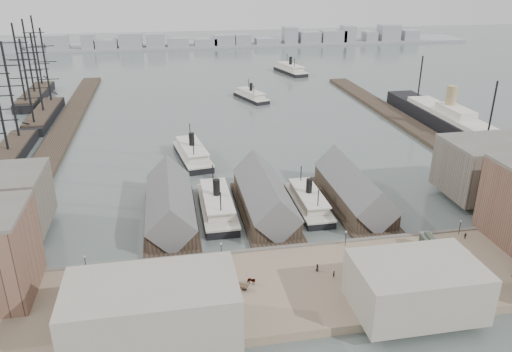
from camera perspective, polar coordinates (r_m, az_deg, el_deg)
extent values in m
plane|color=#4B5654|center=(126.10, 2.51, -7.74)|extent=(900.00, 900.00, 0.00)
cube|color=#7E6B55|center=(109.32, 4.91, -12.53)|extent=(180.00, 30.00, 2.00)
cube|color=#59544C|center=(121.18, 3.08, -8.50)|extent=(180.00, 1.20, 2.30)
cube|color=#2D231C|center=(219.35, -21.36, 4.48)|extent=(10.00, 220.00, 1.60)
cube|color=#2D231C|center=(230.05, 16.69, 5.91)|extent=(10.00, 180.00, 1.60)
cube|color=#2D231C|center=(137.21, -9.69, -5.09)|extent=(14.00, 42.00, 1.20)
cube|color=#2D231C|center=(136.69, -9.79, -3.75)|extent=(12.00, 36.00, 5.00)
cube|color=#59595B|center=(135.56, -9.86, -2.76)|extent=(12.60, 37.00, 12.60)
cube|color=#2D231C|center=(139.50, 1.05, -4.24)|extent=(14.00, 42.00, 1.20)
cube|color=#2D231C|center=(138.99, 0.98, -2.92)|extent=(12.00, 36.00, 5.00)
cube|color=#59595B|center=(137.88, 0.99, -1.95)|extent=(12.60, 37.00, 12.60)
cube|color=#2D231C|center=(146.44, 11.09, -3.32)|extent=(14.00, 42.00, 1.20)
cube|color=#2D231C|center=(145.96, 11.04, -2.06)|extent=(12.00, 36.00, 5.00)
cube|color=#59595B|center=(144.91, 11.12, -1.12)|extent=(12.60, 37.00, 12.60)
cube|color=#60564C|center=(161.91, 25.46, 0.82)|extent=(28.00, 20.00, 15.00)
cube|color=gray|center=(103.57, 17.81, -11.89)|extent=(24.00, 16.00, 10.00)
cube|color=gray|center=(92.70, -11.71, -14.99)|extent=(30.00, 16.00, 12.00)
cylinder|color=black|center=(117.29, -18.91, -9.50)|extent=(0.16, 0.16, 3.60)
sphere|color=beige|center=(116.32, -19.03, -8.71)|extent=(0.44, 0.44, 0.44)
cylinder|color=black|center=(116.05, -3.99, -8.54)|extent=(0.16, 0.16, 3.60)
sphere|color=beige|center=(115.07, -4.02, -7.73)|extent=(0.44, 0.44, 0.44)
cylinder|color=black|center=(122.39, 10.20, -7.09)|extent=(0.16, 0.16, 3.60)
sphere|color=beige|center=(121.47, 10.26, -6.31)|extent=(0.44, 0.44, 0.44)
cylinder|color=black|center=(135.25, 22.26, -5.50)|extent=(0.16, 0.16, 3.60)
sphere|color=beige|center=(134.41, 22.38, -4.79)|extent=(0.44, 0.44, 0.44)
cube|color=gray|center=(450.75, -7.46, 14.63)|extent=(500.00, 40.00, 2.00)
cube|color=gray|center=(455.65, -26.43, 13.13)|extent=(20.65, 14.00, 10.28)
cube|color=gray|center=(450.65, -23.70, 13.30)|extent=(14.71, 14.00, 7.23)
cube|color=gray|center=(447.11, -21.77, 13.91)|extent=(17.63, 14.00, 13.23)
cube|color=gray|center=(443.21, -18.59, 14.29)|extent=(10.74, 14.00, 13.58)
cube|color=gray|center=(441.95, -16.75, 14.16)|extent=(18.06, 14.00, 8.64)
cube|color=gray|center=(440.07, -14.13, 14.70)|extent=(18.55, 14.00, 13.29)
cube|color=gray|center=(439.45, -11.41, 14.86)|extent=(15.33, 14.00, 12.47)
cube|color=gray|center=(439.90, -8.91, 14.79)|extent=(17.56, 14.00, 8.72)
cube|color=gray|center=(441.32, -5.79, 14.90)|extent=(18.76, 14.00, 7.63)
cube|color=gray|center=(442.76, -3.68, 15.16)|extent=(17.61, 14.00, 10.35)
cube|color=gray|center=(444.99, -1.54, 15.24)|extent=(13.38, 14.00, 10.30)
cube|color=gray|center=(449.09, 1.28, 15.08)|extent=(20.73, 14.00, 6.75)
cube|color=gray|center=(453.01, 3.87, 15.67)|extent=(11.51, 14.00, 15.57)
cube|color=gray|center=(457.96, 6.10, 15.40)|extent=(18.17, 14.00, 11.26)
cube|color=gray|center=(464.49, 8.77, 15.41)|extent=(21.81, 14.00, 11.83)
cube|color=gray|center=(468.94, 10.45, 15.60)|extent=(11.12, 14.00, 15.50)
cube|color=gray|center=(476.87, 12.83, 15.22)|extent=(10.90, 14.00, 10.29)
cube|color=gray|center=(483.90, 14.92, 15.46)|extent=(17.95, 14.00, 15.72)
cube|color=gray|center=(492.94, 17.07, 15.05)|extent=(14.21, 14.00, 10.51)
cube|color=black|center=(140.92, -4.45, -3.85)|extent=(8.62, 30.15, 1.94)
cube|color=beige|center=(140.30, -4.47, -3.34)|extent=(9.05, 30.15, 0.54)
cube|color=beige|center=(139.64, -4.49, -2.78)|extent=(7.00, 21.54, 2.37)
cube|color=beige|center=(139.00, -4.51, -2.22)|extent=(7.54, 23.69, 0.43)
cylinder|color=black|center=(138.02, -4.54, -1.33)|extent=(1.94, 1.94, 4.85)
cylinder|color=black|center=(146.96, -4.95, 0.11)|extent=(0.32, 0.32, 6.46)
cylinder|color=black|center=(129.37, -4.06, -3.15)|extent=(0.32, 0.32, 6.46)
cube|color=black|center=(143.94, 5.99, -3.36)|extent=(7.68, 26.86, 1.73)
cube|color=beige|center=(143.40, 6.01, -2.91)|extent=(8.06, 26.86, 0.48)
cube|color=beige|center=(142.82, 6.03, -2.42)|extent=(6.24, 19.19, 2.11)
cube|color=beige|center=(142.26, 6.05, -1.93)|extent=(6.72, 21.11, 0.38)
cylinder|color=black|center=(141.39, 6.09, -1.16)|extent=(1.73, 1.73, 4.32)
cylinder|color=black|center=(149.07, 5.16, 0.10)|extent=(0.29, 0.29, 5.76)
cylinder|color=black|center=(134.00, 7.11, -2.71)|extent=(0.29, 0.29, 5.76)
cube|color=black|center=(180.21, -7.26, 2.14)|extent=(12.79, 30.75, 1.92)
cube|color=beige|center=(179.73, -7.28, 2.56)|extent=(13.21, 30.81, 0.53)
cube|color=beige|center=(179.22, -7.30, 3.00)|extent=(9.96, 22.09, 2.34)
cube|color=beige|center=(178.72, -7.33, 3.45)|extent=(10.80, 24.27, 0.43)
cylinder|color=black|center=(177.96, -7.36, 4.16)|extent=(1.92, 1.92, 4.79)
cylinder|color=black|center=(187.13, -7.55, 5.02)|extent=(0.32, 0.32, 6.39)
cylinder|color=black|center=(168.98, -7.15, 3.08)|extent=(0.32, 0.32, 6.39)
cube|color=black|center=(262.36, -0.57, 8.90)|extent=(15.52, 26.81, 1.66)
cube|color=beige|center=(262.08, -0.57, 9.15)|extent=(15.87, 26.94, 0.46)
cube|color=beige|center=(261.77, -0.57, 9.43)|extent=(11.77, 19.39, 2.03)
cube|color=beige|center=(261.48, -0.57, 9.70)|extent=(12.82, 21.29, 0.37)
cylinder|color=black|center=(261.02, -0.57, 10.13)|extent=(1.66, 1.66, 4.15)
cylinder|color=black|center=(269.05, -0.89, 10.48)|extent=(0.28, 0.28, 5.53)
cylinder|color=black|center=(253.10, -0.24, 9.69)|extent=(0.28, 0.28, 5.53)
cube|color=black|center=(330.56, 3.94, 11.80)|extent=(16.16, 32.53, 2.01)
cube|color=beige|center=(330.28, 3.95, 12.05)|extent=(16.59, 32.64, 0.56)
cube|color=beige|center=(329.99, 3.96, 12.31)|extent=(12.40, 23.45, 2.46)
cube|color=beige|center=(329.71, 3.97, 12.58)|extent=(13.47, 25.75, 0.45)
cylinder|color=black|center=(329.28, 3.98, 13.00)|extent=(2.01, 2.01, 5.03)
cylinder|color=black|center=(338.94, 3.55, 13.26)|extent=(0.34, 0.34, 6.71)
cylinder|color=black|center=(319.74, 4.43, 12.65)|extent=(0.34, 0.34, 6.71)
cube|color=black|center=(190.90, -26.91, 1.27)|extent=(9.64, 66.38, 3.85)
cube|color=#2D231C|center=(190.18, -27.02, 1.90)|extent=(9.10, 59.74, 0.64)
cylinder|color=black|center=(207.14, -26.26, 8.62)|extent=(0.86, 0.86, 36.40)
cube|color=black|center=(246.36, -23.05, 6.38)|extent=(9.28, 53.61, 3.71)
cube|color=#2D231C|center=(245.82, -23.13, 6.86)|extent=(8.76, 48.25, 0.62)
cylinder|color=black|center=(224.39, -24.69, 9.62)|extent=(0.82, 0.82, 35.05)
cylinder|color=black|center=(242.29, -23.73, 10.63)|extent=(0.82, 0.82, 35.05)
cylinder|color=black|center=(260.32, -22.90, 11.49)|extent=(0.82, 0.82, 35.05)
cube|color=black|center=(285.16, -23.91, 8.32)|extent=(9.84, 54.69, 3.94)
cube|color=#2D231C|center=(284.67, -23.99, 8.77)|extent=(9.30, 49.22, 0.66)
cylinder|color=black|center=(263.16, -25.46, 11.47)|extent=(0.88, 0.88, 37.19)
cylinder|color=black|center=(281.49, -24.57, 12.23)|extent=(0.88, 0.88, 37.19)
cylinder|color=black|center=(299.92, -23.78, 12.90)|extent=(0.88, 0.88, 37.19)
cube|color=black|center=(227.91, 21.01, 5.75)|extent=(12.72, 92.98, 5.87)
cube|color=beige|center=(226.89, 21.15, 6.69)|extent=(10.77, 53.83, 1.96)
cube|color=beige|center=(222.29, 21.87, 6.93)|extent=(7.83, 19.57, 2.94)
cylinder|color=tan|center=(225.26, 21.40, 8.36)|extent=(4.31, 4.31, 9.79)
cube|color=black|center=(124.11, 19.43, -8.44)|extent=(3.18, 9.52, 0.79)
cube|color=#2B3728|center=(123.28, 19.53, -7.77)|extent=(3.32, 10.02, 2.56)
cube|color=#59595B|center=(122.59, 19.61, -7.19)|extent=(3.55, 10.43, 0.30)
imported|color=black|center=(109.74, -15.05, -12.01)|extent=(1.67, 1.52, 1.69)
cube|color=#3F2D21|center=(109.79, -16.44, -12.13)|extent=(2.74, 1.76, 0.25)
cylinder|color=black|center=(109.40, -16.41, -12.49)|extent=(1.10, 0.19, 1.10)
cylinder|color=black|center=(110.56, -16.43, -12.08)|extent=(1.10, 0.19, 1.10)
imported|color=black|center=(107.46, -0.54, -11.92)|extent=(2.21, 1.86, 1.71)
cube|color=#3F2D21|center=(106.03, -1.61, -12.44)|extent=(3.00, 2.65, 0.25)
cylinder|color=black|center=(105.80, -1.35, -12.76)|extent=(0.97, 0.65, 1.10)
cylinder|color=black|center=(106.66, -1.86, -12.43)|extent=(0.97, 0.65, 1.10)
imported|color=black|center=(114.92, 16.54, -10.48)|extent=(1.42, 1.65, 1.63)
cube|color=#3F2D21|center=(113.84, 15.35, -10.62)|extent=(2.63, 1.55, 0.25)
cylinder|color=black|center=(113.51, 15.47, -10.96)|extent=(1.10, 0.10, 1.10)
cylinder|color=black|center=(114.55, 15.19, -10.58)|extent=(1.10, 0.10, 1.10)
imported|color=black|center=(113.60, -20.20, -11.40)|extent=(0.66, 0.76, 1.74)
imported|color=black|center=(108.59, -14.00, -12.28)|extent=(1.08, 1.06, 1.75)
imported|color=black|center=(111.53, -7.15, -10.67)|extent=(1.28, 1.02, 1.74)
imported|color=black|center=(103.06, -3.05, -13.68)|extent=(0.48, 1.03, 1.71)
imported|color=black|center=(112.41, 7.01, -10.37)|extent=(0.74, 0.96, 1.75)
imported|color=black|center=(110.89, 8.87, -11.02)|extent=(0.76, 0.69, 1.68)
imported|color=black|center=(124.59, 17.11, -7.75)|extent=(0.70, 0.86, 1.66)
imported|color=black|center=(113.93, 20.21, -11.32)|extent=(1.22, 1.07, 1.64)
imported|color=black|center=(134.19, 22.81, -6.30)|extent=(0.89, 1.02, 1.65)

